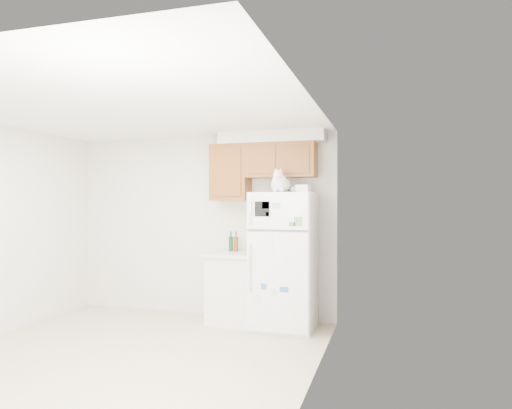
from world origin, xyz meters
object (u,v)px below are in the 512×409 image
at_px(refrigerator, 284,260).
at_px(cat, 280,183).
at_px(storage_box_front, 302,189).
at_px(storage_box_back, 303,189).
at_px(bottle_green, 231,241).
at_px(bottle_amber, 236,241).
at_px(base_counter, 234,287).

distance_m(refrigerator, cat, 0.97).
distance_m(cat, storage_box_front, 0.28).
height_order(storage_box_back, bottle_green, storage_box_back).
height_order(storage_box_front, bottle_amber, storage_box_front).
height_order(refrigerator, cat, cat).
bearing_deg(bottle_amber, base_counter, -85.82).
bearing_deg(bottle_amber, refrigerator, -14.35).
relative_size(refrigerator, storage_box_front, 11.33).
height_order(refrigerator, storage_box_front, storage_box_front).
height_order(base_counter, cat, cat).
relative_size(bottle_green, bottle_amber, 0.98).
height_order(bottle_green, bottle_amber, bottle_amber).
distance_m(base_counter, storage_box_front, 1.61).
xyz_separation_m(storage_box_front, bottle_green, (-1.05, 0.36, -0.69)).
relative_size(base_counter, cat, 2.20).
bearing_deg(storage_box_back, bottle_amber, -178.20).
relative_size(storage_box_back, storage_box_front, 1.20).
distance_m(refrigerator, bottle_amber, 0.75).
bearing_deg(refrigerator, bottle_green, 163.76).
bearing_deg(bottle_green, cat, -26.14).
height_order(refrigerator, bottle_amber, refrigerator).
distance_m(base_counter, cat, 1.53).
bearing_deg(bottle_amber, storage_box_back, -4.86).
distance_m(refrigerator, base_counter, 0.79).
xyz_separation_m(refrigerator, storage_box_front, (0.26, -0.13, 0.89)).
bearing_deg(cat, refrigerator, 86.43).
bearing_deg(refrigerator, storage_box_back, 24.68).
bearing_deg(refrigerator, storage_box_front, -27.10).
distance_m(base_counter, storage_box_back, 1.58).
relative_size(cat, bottle_green, 1.59).
xyz_separation_m(base_counter, storage_box_front, (0.95, -0.21, 1.28)).
bearing_deg(storage_box_back, base_counter, -171.64).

